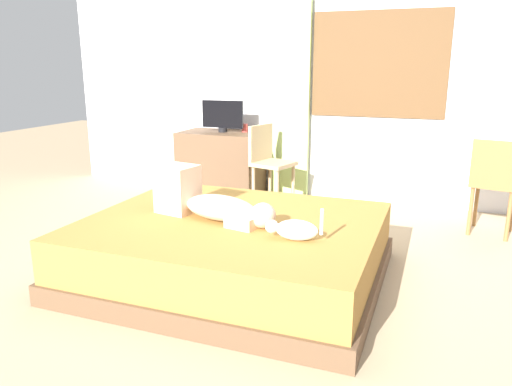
# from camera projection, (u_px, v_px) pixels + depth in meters

# --- Properties ---
(ground_plane) EXTENTS (16.00, 16.00, 0.00)m
(ground_plane) POSITION_uv_depth(u_px,v_px,m) (237.00, 282.00, 3.42)
(ground_plane) COLOR tan
(back_wall_with_window) EXTENTS (6.40, 0.14, 2.90)m
(back_wall_with_window) POSITION_uv_depth(u_px,v_px,m) (327.00, 67.00, 5.31)
(back_wall_with_window) COLOR silver
(back_wall_with_window) RESTS_ON ground
(bed) EXTENTS (2.03, 1.71, 0.43)m
(bed) POSITION_uv_depth(u_px,v_px,m) (233.00, 249.00, 3.45)
(bed) COLOR brown
(bed) RESTS_ON ground
(person_lying) EXTENTS (0.94, 0.41, 0.34)m
(person_lying) POSITION_uv_depth(u_px,v_px,m) (209.00, 202.00, 3.41)
(person_lying) COLOR #CCB299
(person_lying) RESTS_ON bed
(cat) EXTENTS (0.36, 0.14, 0.21)m
(cat) POSITION_uv_depth(u_px,v_px,m) (294.00, 229.00, 2.98)
(cat) COLOR silver
(cat) RESTS_ON bed
(desk) EXTENTS (0.90, 0.56, 0.74)m
(desk) POSITION_uv_depth(u_px,v_px,m) (221.00, 164.00, 5.61)
(desk) COLOR brown
(desk) RESTS_ON ground
(tv_monitor) EXTENTS (0.48, 0.10, 0.35)m
(tv_monitor) POSITION_uv_depth(u_px,v_px,m) (223.00, 116.00, 5.46)
(tv_monitor) COLOR black
(tv_monitor) RESTS_ON desk
(cup) EXTENTS (0.07, 0.07, 0.09)m
(cup) POSITION_uv_depth(u_px,v_px,m) (245.00, 128.00, 5.49)
(cup) COLOR #B23D38
(cup) RESTS_ON desk
(chair_by_desk) EXTENTS (0.47, 0.47, 0.86)m
(chair_by_desk) POSITION_uv_depth(u_px,v_px,m) (268.00, 159.00, 5.19)
(chair_by_desk) COLOR tan
(chair_by_desk) RESTS_ON ground
(chair_spare) EXTENTS (0.45, 0.45, 0.86)m
(chair_spare) POSITION_uv_depth(u_px,v_px,m) (495.00, 180.00, 4.24)
(chair_spare) COLOR brown
(chair_spare) RESTS_ON ground
(curtain_left) EXTENTS (0.44, 0.06, 2.60)m
(curtain_left) POSITION_uv_depth(u_px,v_px,m) (290.00, 81.00, 5.37)
(curtain_left) COLOR #ADCC75
(curtain_left) RESTS_ON ground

